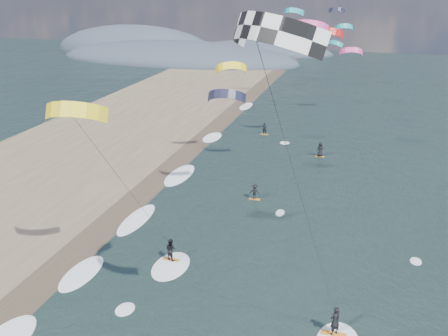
# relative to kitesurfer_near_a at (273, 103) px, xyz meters

# --- Properties ---
(wet_sand_strip) EXTENTS (3.00, 240.00, 0.00)m
(wet_sand_strip) POSITION_rel_kitesurfer_near_a_xyz_m (-16.90, 10.55, -15.21)
(wet_sand_strip) COLOR #382D23
(wet_sand_strip) RESTS_ON ground
(coastal_hills) EXTENTS (80.00, 41.00, 15.00)m
(coastal_hills) POSITION_rel_kitesurfer_near_a_xyz_m (-49.74, 108.42, -15.21)
(coastal_hills) COLOR #3D4756
(coastal_hills) RESTS_ON ground
(kitesurfer_near_a) EXTENTS (8.08, 9.53, 19.33)m
(kitesurfer_near_a) POSITION_rel_kitesurfer_near_a_xyz_m (0.00, 0.00, 0.00)
(kitesurfer_near_a) COLOR #C47622
(kitesurfer_near_a) RESTS_ON ground
(kitesurfer_near_b) EXTENTS (7.12, 8.49, 14.03)m
(kitesurfer_near_b) POSITION_rel_kitesurfer_near_a_xyz_m (-11.75, 5.80, -6.07)
(kitesurfer_near_b) COLOR #C47622
(kitesurfer_near_b) RESTS_ON ground
(far_kitesurfers) EXTENTS (9.40, 21.68, 1.79)m
(far_kitesurfers) POSITION_rel_kitesurfer_near_a_xyz_m (-4.52, 32.29, -14.38)
(far_kitesurfers) COLOR #C47622
(far_kitesurfers) RESTS_ON ground
(bg_kite_field) EXTENTS (14.76, 67.42, 9.43)m
(bg_kite_field) POSITION_rel_kitesurfer_near_a_xyz_m (-4.88, 52.04, -2.73)
(bg_kite_field) COLOR teal
(bg_kite_field) RESTS_ON ground
(shoreline_surf) EXTENTS (2.40, 79.40, 0.11)m
(shoreline_surf) POSITION_rel_kitesurfer_near_a_xyz_m (-15.70, 15.30, -15.21)
(shoreline_surf) COLOR white
(shoreline_surf) RESTS_ON ground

